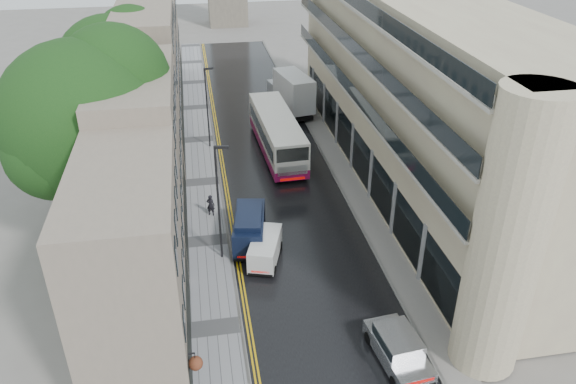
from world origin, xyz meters
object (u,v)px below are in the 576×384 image
object	(u,v)px
white_lorry	(287,100)
lamp_post_near	(219,205)
tree_far	(115,89)
tree_near	(88,148)
navy_van	(234,241)
lamp_post_far	(207,109)
pedestrian	(211,205)
silver_hatchback	(396,375)
white_van	(250,261)
cream_bus	(270,152)

from	to	relation	value
white_lorry	lamp_post_near	xyz separation A→B (m)	(-8.03, -22.12, 1.85)
tree_far	tree_near	bearing A→B (deg)	-91.32
tree_far	lamp_post_near	xyz separation A→B (m)	(7.10, -15.77, -2.30)
tree_near	lamp_post_near	xyz separation A→B (m)	(7.40, -2.77, -3.01)
tree_near	navy_van	size ratio (longest dim) A/B	2.94
lamp_post_far	white_lorry	bearing A→B (deg)	19.82
tree_near	pedestrian	distance (m)	9.54
tree_far	silver_hatchback	xyz separation A→B (m)	(14.35, -27.50, -5.39)
white_lorry	silver_hatchback	distance (m)	33.88
tree_far	white_lorry	world-z (taller)	tree_far
tree_near	white_van	bearing A→B (deg)	-26.67
white_lorry	silver_hatchback	xyz separation A→B (m)	(-0.78, -33.85, -1.25)
lamp_post_near	lamp_post_far	distance (m)	16.88
pedestrian	lamp_post_near	bearing A→B (deg)	114.08
white_lorry	lamp_post_far	world-z (taller)	lamp_post_far
tree_far	navy_van	bearing A→B (deg)	-63.47
lamp_post_far	lamp_post_near	bearing A→B (deg)	-104.14
pedestrian	lamp_post_near	world-z (taller)	lamp_post_near
silver_hatchback	lamp_post_near	xyz separation A→B (m)	(-7.25, 11.73, 3.09)
silver_hatchback	navy_van	xyz separation A→B (m)	(-6.45, 11.68, 0.38)
tree_far	cream_bus	size ratio (longest dim) A/B	1.01
white_lorry	pedestrian	size ratio (longest dim) A/B	4.94
white_lorry	pedestrian	distance (m)	18.97
silver_hatchback	lamp_post_near	size ratio (longest dim) A/B	0.57
tree_near	tree_far	world-z (taller)	tree_near
tree_near	navy_van	xyz separation A→B (m)	(8.20, -2.83, -5.72)
tree_far	lamp_post_far	size ratio (longest dim) A/B	1.77
white_van	pedestrian	distance (m)	7.17
tree_near	navy_van	world-z (taller)	tree_near
pedestrian	lamp_post_far	world-z (taller)	lamp_post_far
white_van	pedestrian	size ratio (longest dim) A/B	2.33
tree_near	lamp_post_far	bearing A→B (deg)	61.93
white_lorry	lamp_post_far	bearing A→B (deg)	-157.69
pedestrian	tree_far	bearing A→B (deg)	-38.06
tree_near	tree_far	distance (m)	13.02
lamp_post_far	navy_van	bearing A→B (deg)	-101.42
tree_far	white_van	bearing A→B (deg)	-63.67
navy_van	pedestrian	size ratio (longest dim) A/B	2.96
cream_bus	white_van	size ratio (longest dim) A/B	3.30
lamp_post_near	lamp_post_far	size ratio (longest dim) A/B	1.08
white_van	lamp_post_far	bearing A→B (deg)	112.11
cream_bus	white_lorry	distance (m)	11.20
tree_far	lamp_post_far	bearing A→B (deg)	8.69
tree_far	white_van	distance (m)	20.25
lamp_post_far	pedestrian	bearing A→B (deg)	-106.28
navy_van	lamp_post_near	size ratio (longest dim) A/B	0.62
tree_far	silver_hatchback	distance (m)	31.48
tree_near	tree_far	bearing A→B (deg)	88.68
white_van	navy_van	size ratio (longest dim) A/B	0.79
cream_bus	white_van	world-z (taller)	cream_bus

